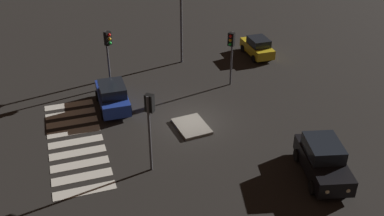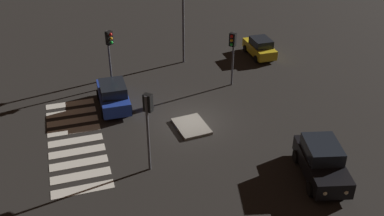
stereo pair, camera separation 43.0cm
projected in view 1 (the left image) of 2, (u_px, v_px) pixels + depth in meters
The scene contains 10 objects.
ground_plane at pixel (192, 121), 28.50m from camera, with size 80.00×80.00×0.00m, color black.
traffic_island at pixel (192, 126), 27.82m from camera, with size 2.62×2.07×0.18m.
car_yellow at pixel (257, 47), 37.08m from camera, with size 3.73×1.79×1.61m.
car_black at pixel (323, 160), 23.42m from camera, with size 4.74×2.90×1.95m.
car_blue at pixel (113, 96), 29.56m from camera, with size 4.28×2.07×1.84m.
traffic_light_east at pixel (150, 114), 22.61m from camera, with size 0.53×0.54×4.56m.
traffic_light_south at pixel (108, 46), 30.86m from camera, with size 0.53×0.54×4.31m.
traffic_light_west at pixel (231, 46), 31.26m from camera, with size 0.54×0.53×4.10m.
street_lamp at pixel (181, 2), 33.83m from camera, with size 0.56×0.56×7.31m.
crosswalk_near at pixel (76, 142), 26.51m from camera, with size 9.90×3.20×0.02m.
Camera 1 is at (22.89, -7.58, 15.20)m, focal length 41.58 mm.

